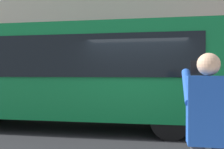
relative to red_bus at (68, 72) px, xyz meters
The scene contains 3 objects.
ground_plane 2.86m from the red_bus, 161.26° to the left, with size 60.00×60.00×0.00m, color #232326.
red_bus is the anchor object (origin of this frame).
pedestrian_photographer 6.14m from the red_bus, 122.14° to the left, with size 0.53×0.52×1.70m.
Camera 1 is at (-0.61, 7.15, 1.66)m, focal length 43.42 mm.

